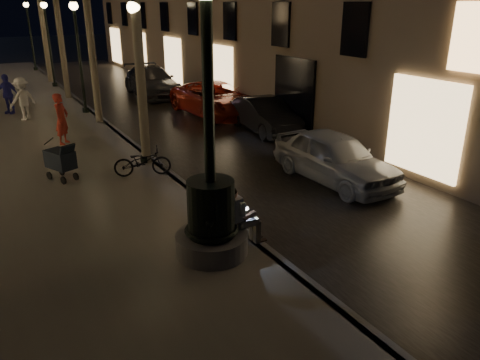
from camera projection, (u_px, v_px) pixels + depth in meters
ground at (99, 120)px, 20.22m from camera, size 120.00×120.00×0.00m
cobble_lane at (164, 113)px, 21.60m from camera, size 6.00×45.00×0.02m
curb_strip at (99, 118)px, 20.18m from camera, size 0.25×45.00×0.20m
fountain_lamppost at (211, 205)px, 8.77m from camera, size 1.40×1.40×5.21m
seated_man_laptop at (239, 214)px, 9.17m from camera, size 0.91×0.31×1.28m
lamp_curb_a at (138, 60)px, 13.25m from camera, size 0.36×0.36×4.81m
lamp_curb_b at (78, 41)px, 19.75m from camera, size 0.36×0.36×4.81m
lamp_curb_c at (47, 32)px, 26.24m from camera, size 0.36×0.36×4.81m
lamp_curb_d at (29, 26)px, 32.74m from camera, size 0.36×0.36×4.81m
stroller at (60, 160)px, 12.66m from camera, size 0.78×1.14×1.18m
car_front at (335, 157)px, 13.12m from camera, size 1.78×4.19×1.41m
car_second at (264, 115)px, 18.22m from camera, size 1.74×4.11×1.32m
car_third at (216, 99)px, 20.93m from camera, size 2.67×5.35×1.46m
car_rear at (152, 81)px, 25.35m from camera, size 2.62×5.49×1.54m
pedestrian_red at (62, 119)px, 15.89m from camera, size 0.71×0.76×1.74m
pedestrian_white at (23, 99)px, 19.20m from camera, size 1.30×1.08×1.74m
pedestrian_blue at (7, 94)px, 20.31m from camera, size 1.03×0.98×1.71m
bicycle at (142, 161)px, 13.06m from camera, size 1.67×1.01×0.83m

